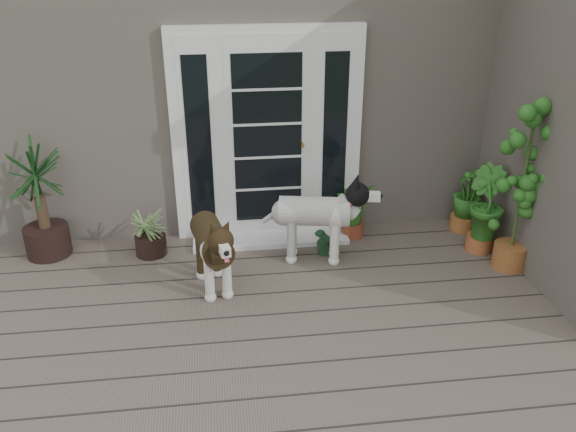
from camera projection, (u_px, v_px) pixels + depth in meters
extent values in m
cube|color=#6B5B4C|center=(324.00, 368.00, 4.46)|extent=(6.20, 4.60, 0.12)
cube|color=#665E54|center=(267.00, 61.00, 7.64)|extent=(7.40, 4.00, 3.10)
cube|color=white|center=(267.00, 136.00, 5.93)|extent=(1.90, 0.14, 2.15)
cube|color=white|center=(271.00, 238.00, 6.20)|extent=(1.60, 0.40, 0.05)
imported|color=#1A5D1C|center=(353.00, 214.00, 6.20)|extent=(0.54, 0.54, 0.51)
imported|color=#195919|center=(483.00, 220.00, 5.88)|extent=(0.50, 0.50, 0.66)
imported|color=#2D631C|center=(466.00, 205.00, 6.33)|extent=(0.50, 0.50, 0.57)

